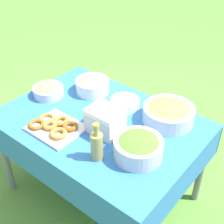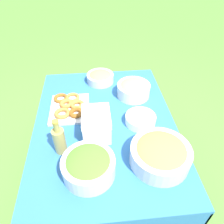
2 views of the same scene
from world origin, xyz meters
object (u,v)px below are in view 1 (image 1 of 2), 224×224
(donut_platter, at_px, (55,126))
(plate_stack, at_px, (125,103))
(olive_bowl, at_px, (169,113))
(olive_oil_bottle, at_px, (97,145))
(pasta_bowl, at_px, (92,85))
(salad_bowl, at_px, (138,147))
(cooler_box, at_px, (105,121))
(fruit_bowl, at_px, (48,90))

(donut_platter, height_order, plate_stack, plate_stack)
(plate_stack, relative_size, olive_bowl, 0.61)
(olive_oil_bottle, xyz_separation_m, olive_bowl, (-0.13, -0.56, -0.03))
(pasta_bowl, relative_size, olive_oil_bottle, 1.03)
(olive_oil_bottle, relative_size, olive_bowl, 0.72)
(salad_bowl, xyz_separation_m, pasta_bowl, (0.68, -0.36, -0.01))
(olive_oil_bottle, distance_m, cooler_box, 0.25)
(salad_bowl, xyz_separation_m, donut_platter, (0.56, 0.13, -0.05))
(donut_platter, relative_size, cooler_box, 1.60)
(olive_oil_bottle, relative_size, cooler_box, 1.13)
(pasta_bowl, bearing_deg, plate_stack, 179.05)
(salad_bowl, bearing_deg, donut_platter, 13.27)
(salad_bowl, height_order, cooler_box, cooler_box)
(olive_oil_bottle, bearing_deg, fruit_bowl, -20.90)
(salad_bowl, xyz_separation_m, fruit_bowl, (0.90, -0.12, -0.03))
(cooler_box, bearing_deg, fruit_bowl, -5.63)
(cooler_box, bearing_deg, olive_oil_bottle, 119.04)
(salad_bowl, xyz_separation_m, cooler_box, (0.29, -0.06, 0.01))
(plate_stack, xyz_separation_m, cooler_box, (-0.07, 0.30, 0.05))
(pasta_bowl, distance_m, cooler_box, 0.49)
(fruit_bowl, xyz_separation_m, cooler_box, (-0.61, 0.06, 0.04))
(plate_stack, distance_m, olive_bowl, 0.33)
(plate_stack, bearing_deg, donut_platter, 68.25)
(plate_stack, bearing_deg, pasta_bowl, -0.95)
(donut_platter, height_order, fruit_bowl, fruit_bowl)
(salad_bowl, distance_m, plate_stack, 0.51)
(pasta_bowl, bearing_deg, olive_bowl, -176.52)
(salad_bowl, height_order, fruit_bowl, salad_bowl)
(donut_platter, distance_m, olive_oil_bottle, 0.40)
(pasta_bowl, relative_size, donut_platter, 0.73)
(salad_bowl, relative_size, fruit_bowl, 1.26)
(donut_platter, xyz_separation_m, olive_oil_bottle, (-0.39, 0.03, 0.08))
(salad_bowl, height_order, olive_oil_bottle, olive_oil_bottle)
(olive_bowl, bearing_deg, donut_platter, 45.60)
(donut_platter, distance_m, cooler_box, 0.33)
(salad_bowl, bearing_deg, olive_bowl, -84.48)
(pasta_bowl, xyz_separation_m, cooler_box, (-0.39, 0.31, 0.02))
(pasta_bowl, relative_size, plate_stack, 1.24)
(salad_bowl, height_order, plate_stack, salad_bowl)
(salad_bowl, relative_size, cooler_box, 1.32)
(pasta_bowl, bearing_deg, olive_oil_bottle, 134.04)
(donut_platter, distance_m, plate_stack, 0.53)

